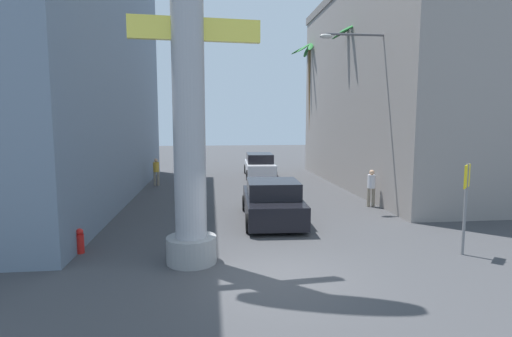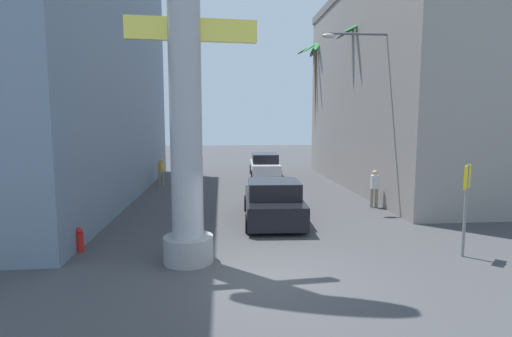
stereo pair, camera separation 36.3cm
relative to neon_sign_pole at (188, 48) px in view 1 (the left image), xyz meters
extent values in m
plane|color=#424244|center=(2.08, 8.65, -5.55)|extent=(84.67, 84.67, 0.00)
cube|color=slate|center=(-7.09, 9.69, 0.89)|extent=(7.69, 19.81, 12.88)
cube|color=gray|center=(11.24, 11.56, -0.11)|extent=(6.80, 16.63, 10.87)
cylinder|color=#9E9EA3|center=(-0.01, 0.00, -0.70)|extent=(0.82, 0.82, 9.69)
cylinder|color=gray|center=(-0.01, 0.00, -5.20)|extent=(1.32, 1.32, 0.70)
cube|color=#F2E04C|center=(0.19, 0.00, 0.46)|extent=(3.28, 0.43, 0.56)
cylinder|color=#59595E|center=(7.94, 6.26, -1.80)|extent=(0.16, 0.16, 7.48)
cylinder|color=#59595E|center=(6.65, 6.26, 1.79)|extent=(2.58, 0.10, 0.10)
ellipsoid|color=beige|center=(5.36, 6.26, 1.69)|extent=(0.56, 0.28, 0.20)
cylinder|color=slate|center=(7.54, -0.24, -4.26)|extent=(0.08, 0.08, 2.58)
cube|color=yellow|center=(7.54, -0.24, -3.32)|extent=(0.47, 0.47, 0.64)
cylinder|color=black|center=(1.94, 5.99, -5.23)|extent=(0.25, 0.65, 0.64)
cylinder|color=black|center=(3.84, 5.90, -5.23)|extent=(0.25, 0.65, 0.64)
cylinder|color=black|center=(1.78, 2.67, -5.23)|extent=(0.25, 0.65, 0.64)
cylinder|color=black|center=(3.69, 2.58, -5.23)|extent=(0.25, 0.65, 0.64)
cube|color=black|center=(2.81, 4.28, -4.99)|extent=(2.22, 4.83, 0.80)
cube|color=black|center=(2.79, 3.93, -4.29)|extent=(1.94, 2.07, 0.60)
cylinder|color=black|center=(3.01, 17.91, -5.23)|extent=(0.25, 0.65, 0.64)
cylinder|color=black|center=(4.74, 17.83, -5.23)|extent=(0.25, 0.65, 0.64)
cylinder|color=black|center=(2.86, 14.61, -5.23)|extent=(0.25, 0.65, 0.64)
cylinder|color=black|center=(4.59, 14.53, -5.23)|extent=(0.25, 0.65, 0.64)
cube|color=silver|center=(3.80, 16.22, -4.99)|extent=(2.03, 4.79, 0.80)
cube|color=black|center=(3.80, 16.22, -4.29)|extent=(1.79, 2.67, 0.60)
cylinder|color=brown|center=(8.29, 10.59, -1.21)|extent=(0.55, 0.38, 8.68)
ellipsoid|color=#25602D|center=(9.07, 10.31, 2.90)|extent=(1.41, 0.62, 0.84)
ellipsoid|color=#26682D|center=(8.56, 11.18, 2.89)|extent=(0.75, 1.39, 0.87)
ellipsoid|color=#26612D|center=(7.66, 10.78, 2.90)|extent=(1.39, 0.91, 0.82)
ellipsoid|color=#206F2D|center=(7.68, 10.10, 2.94)|extent=(1.41, 0.99, 0.73)
ellipsoid|color=#2F5C2D|center=(8.66, 9.79, 2.96)|extent=(0.95, 1.45, 0.65)
cylinder|color=brown|center=(-4.24, 1.91, -0.82)|extent=(0.98, 0.70, 9.46)
cylinder|color=brown|center=(7.97, 18.85, -0.95)|extent=(0.59, 0.40, 9.20)
ellipsoid|color=#1E6D2D|center=(8.76, 18.67, 3.46)|extent=(1.58, 0.47, 0.73)
ellipsoid|color=#215F2D|center=(8.43, 19.37, 3.40)|extent=(1.19, 1.40, 0.90)
ellipsoid|color=#1F662D|center=(7.83, 19.53, 3.41)|extent=(0.57, 1.55, 0.85)
ellipsoid|color=#27652D|center=(7.22, 19.10, 3.44)|extent=(1.53, 1.04, 0.79)
ellipsoid|color=#236F2D|center=(7.26, 18.27, 3.40)|extent=(1.44, 1.11, 0.90)
ellipsoid|color=#226E2D|center=(7.65, 17.96, 3.42)|extent=(0.87, 1.55, 0.84)
ellipsoid|color=#2B612D|center=(8.40, 18.04, 3.40)|extent=(1.14, 1.44, 0.89)
cylinder|color=gray|center=(7.58, 6.10, -5.13)|extent=(0.14, 0.14, 0.83)
cylinder|color=gray|center=(7.38, 6.14, -5.13)|extent=(0.14, 0.14, 0.83)
cylinder|color=silver|center=(7.48, 6.12, -4.43)|extent=(0.40, 0.40, 0.58)
sphere|color=tan|center=(7.48, 6.12, -4.02)|extent=(0.22, 0.22, 0.22)
cylinder|color=gray|center=(-2.52, 13.02, -5.14)|extent=(0.14, 0.14, 0.81)
cylinder|color=gray|center=(-2.72, 13.04, -5.14)|extent=(0.14, 0.14, 0.81)
cylinder|color=gold|center=(-2.62, 13.03, -4.45)|extent=(0.37, 0.37, 0.56)
sphere|color=tan|center=(-2.62, 13.03, -4.06)|extent=(0.22, 0.22, 0.22)
cylinder|color=red|center=(-3.19, 1.10, -5.27)|extent=(0.22, 0.22, 0.55)
sphere|color=red|center=(-3.19, 1.10, -4.93)|extent=(0.20, 0.20, 0.20)
camera|label=1|loc=(0.54, -10.38, -1.80)|focal=28.00mm
camera|label=2|loc=(0.90, -10.41, -1.80)|focal=28.00mm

